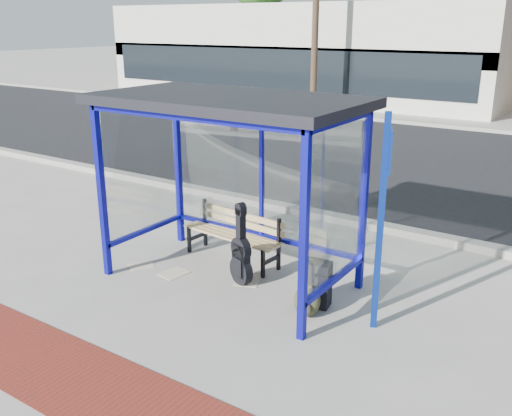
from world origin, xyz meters
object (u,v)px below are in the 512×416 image
Objects in this scene: backpack at (307,302)px; suitcase at (316,284)px; guitar_bag at (241,257)px; bench at (235,232)px.

suitcase is at bearing 84.65° from backpack.
suitcase is at bearing 20.66° from guitar_bag.
backpack is (1.12, -0.27, -0.20)m from guitar_bag.
bench is 1.90m from backpack.
suitcase is at bearing -14.63° from bench.
bench is at bearing 152.10° from guitar_bag.
bench is at bearing 138.82° from backpack.
backpack is (0.04, -0.28, -0.11)m from suitcase.
suitcase is (1.62, -0.61, -0.14)m from bench.
bench is 4.26× the size of backpack.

